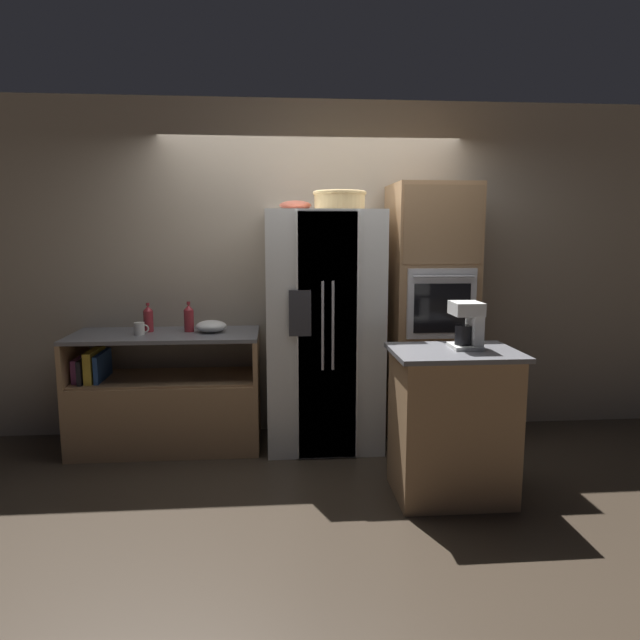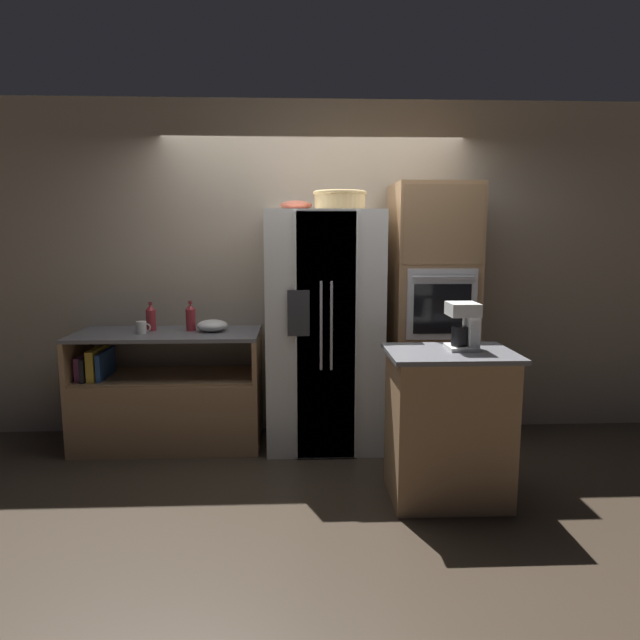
# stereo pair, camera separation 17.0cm
# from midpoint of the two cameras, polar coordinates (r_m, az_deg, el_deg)

# --- Properties ---
(ground_plane) EXTENTS (20.00, 20.00, 0.00)m
(ground_plane) POSITION_cam_midpoint_polar(r_m,az_deg,el_deg) (4.76, 0.62, -12.37)
(ground_plane) COLOR #382D23
(wall_back) EXTENTS (12.00, 0.06, 2.80)m
(wall_back) POSITION_cam_midpoint_polar(r_m,az_deg,el_deg) (4.90, 0.36, 5.04)
(wall_back) COLOR tan
(wall_back) RESTS_ON ground_plane
(counter_left) EXTENTS (1.46, 0.66, 0.93)m
(counter_left) POSITION_cam_midpoint_polar(r_m,az_deg,el_deg) (4.83, -13.94, -8.13)
(counter_left) COLOR #A87F56
(counter_left) RESTS_ON ground_plane
(refrigerator) EXTENTS (0.90, 0.76, 1.89)m
(refrigerator) POSITION_cam_midpoint_polar(r_m,az_deg,el_deg) (4.57, 1.44, -1.00)
(refrigerator) COLOR silver
(refrigerator) RESTS_ON ground_plane
(wall_oven) EXTENTS (0.64, 0.71, 2.10)m
(wall_oven) POSITION_cam_midpoint_polar(r_m,az_deg,el_deg) (4.73, 12.04, 0.49)
(wall_oven) COLOR #A87F56
(wall_oven) RESTS_ON ground_plane
(island_counter) EXTENTS (0.79, 0.60, 0.98)m
(island_counter) POSITION_cam_midpoint_polar(r_m,az_deg,el_deg) (3.83, 13.94, -10.15)
(island_counter) COLOR #A87F56
(island_counter) RESTS_ON ground_plane
(wicker_basket) EXTENTS (0.41, 0.41, 0.14)m
(wicker_basket) POSITION_cam_midpoint_polar(r_m,az_deg,el_deg) (4.46, 3.11, 11.91)
(wicker_basket) COLOR tan
(wicker_basket) RESTS_ON refrigerator
(fruit_bowl) EXTENTS (0.25, 0.25, 0.08)m
(fruit_bowl) POSITION_cam_midpoint_polar(r_m,az_deg,el_deg) (4.54, -1.32, 11.37)
(fruit_bowl) COLOR #DB664C
(fruit_bowl) RESTS_ON refrigerator
(bottle_tall) EXTENTS (0.08, 0.08, 0.24)m
(bottle_tall) POSITION_cam_midpoint_polar(r_m,az_deg,el_deg) (4.70, -11.80, 0.27)
(bottle_tall) COLOR maroon
(bottle_tall) RESTS_ON counter_left
(bottle_short) EXTENTS (0.08, 0.08, 0.23)m
(bottle_short) POSITION_cam_midpoint_polar(r_m,az_deg,el_deg) (4.78, -15.59, 0.23)
(bottle_short) COLOR maroon
(bottle_short) RESTS_ON counter_left
(mug) EXTENTS (0.12, 0.08, 0.10)m
(mug) POSITION_cam_midpoint_polar(r_m,az_deg,el_deg) (4.67, -16.41, -0.73)
(mug) COLOR silver
(mug) RESTS_ON counter_left
(mixing_bowl) EXTENTS (0.25, 0.25, 0.09)m
(mixing_bowl) POSITION_cam_midpoint_polar(r_m,az_deg,el_deg) (4.65, -9.68, -0.55)
(mixing_bowl) COLOR white
(mixing_bowl) RESTS_ON counter_left
(coffee_maker) EXTENTS (0.18, 0.21, 0.30)m
(coffee_maker) POSITION_cam_midpoint_polar(r_m,az_deg,el_deg) (3.76, 15.61, -0.38)
(coffee_maker) COLOR white
(coffee_maker) RESTS_ON island_counter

